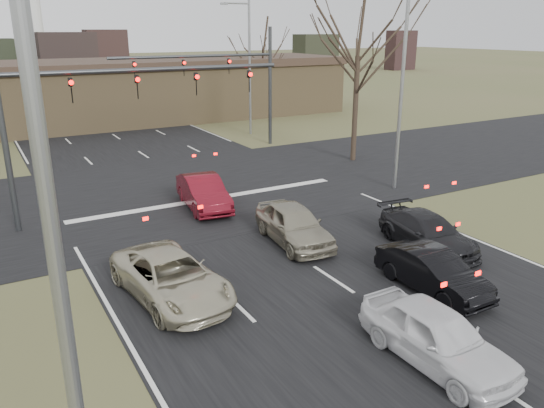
{
  "coord_description": "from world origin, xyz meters",
  "views": [
    {
      "loc": [
        -9.57,
        -9.65,
        7.83
      ],
      "look_at": [
        -0.8,
        5.64,
        2.0
      ],
      "focal_mm": 35.0,
      "sensor_mm": 36.0,
      "label": 1
    }
  ],
  "objects": [
    {
      "name": "mast_arm_far",
      "position": [
        6.18,
        23.0,
        5.02
      ],
      "size": [
        11.12,
        0.24,
        8.0
      ],
      "color": "#383A3D",
      "rests_on": "ground"
    },
    {
      "name": "streetlight_right_far",
      "position": [
        9.32,
        27.0,
        5.59
      ],
      "size": [
        2.34,
        0.25,
        10.0
      ],
      "color": "gray",
      "rests_on": "ground"
    },
    {
      "name": "building",
      "position": [
        2.0,
        38.0,
        2.67
      ],
      "size": [
        42.4,
        10.4,
        5.3
      ],
      "color": "olive",
      "rests_on": "ground"
    },
    {
      "name": "tree_right_near",
      "position": [
        11.0,
        16.0,
        8.9
      ],
      "size": [
        6.9,
        6.9,
        11.5
      ],
      "color": "black",
      "rests_on": "ground"
    },
    {
      "name": "car_silver_suv",
      "position": [
        -5.0,
        4.46,
        0.69
      ],
      "size": [
        2.82,
        5.21,
        1.39
      ],
      "primitive_type": "imported",
      "rotation": [
        0.0,
        0.0,
        0.11
      ],
      "color": "#BAB296",
      "rests_on": "ground"
    },
    {
      "name": "mast_arm_near",
      "position": [
        -5.23,
        13.0,
        5.07
      ],
      "size": [
        12.12,
        0.24,
        8.0
      ],
      "color": "#383A3D",
      "rests_on": "ground"
    },
    {
      "name": "car_silver_ahead",
      "position": [
        0.57,
        6.37,
        0.75
      ],
      "size": [
        2.27,
        4.59,
        1.5
      ],
      "primitive_type": "imported",
      "rotation": [
        0.0,
        0.0,
        -0.12
      ],
      "color": "gray",
      "rests_on": "ground"
    },
    {
      "name": "car_red_ahead",
      "position": [
        -0.79,
        11.96,
        0.74
      ],
      "size": [
        2.15,
        4.67,
        1.48
      ],
      "primitive_type": "imported",
      "rotation": [
        0.0,
        0.0,
        -0.13
      ],
      "color": "maroon",
      "rests_on": "ground"
    },
    {
      "name": "road_main",
      "position": [
        0.0,
        60.0,
        0.01
      ],
      "size": [
        14.0,
        300.0,
        0.02
      ],
      "primitive_type": "cube",
      "color": "black",
      "rests_on": "ground"
    },
    {
      "name": "tree_right_far",
      "position": [
        15.0,
        35.0,
        6.96
      ],
      "size": [
        5.4,
        5.4,
        9.0
      ],
      "color": "black",
      "rests_on": "ground"
    },
    {
      "name": "streetlight_right_near",
      "position": [
        8.82,
        10.0,
        5.59
      ],
      "size": [
        2.34,
        0.25,
        10.0
      ],
      "color": "gray",
      "rests_on": "ground"
    },
    {
      "name": "car_white_sedan",
      "position": [
        -0.5,
        -1.9,
        0.73
      ],
      "size": [
        1.77,
        4.3,
        1.46
      ],
      "primitive_type": "imported",
      "rotation": [
        0.0,
        0.0,
        0.01
      ],
      "color": "silver",
      "rests_on": "ground"
    },
    {
      "name": "car_black_hatch",
      "position": [
        2.24,
        0.87,
        0.65
      ],
      "size": [
        1.4,
        3.96,
        1.3
      ],
      "primitive_type": "imported",
      "rotation": [
        0.0,
        0.0,
        -0.0
      ],
      "color": "black",
      "rests_on": "ground"
    },
    {
      "name": "car_charcoal_sedan",
      "position": [
        4.59,
        3.4,
        0.65
      ],
      "size": [
        2.32,
        4.66,
        1.3
      ],
      "primitive_type": "imported",
      "rotation": [
        0.0,
        0.0,
        -0.11
      ],
      "color": "black",
      "rests_on": "ground"
    },
    {
      "name": "road_cross",
      "position": [
        0.0,
        15.0,
        0.01
      ],
      "size": [
        200.0,
        14.0,
        0.02
      ],
      "primitive_type": "cube",
      "color": "black",
      "rests_on": "ground"
    },
    {
      "name": "streetlight_left",
      "position": [
        -8.82,
        -4.0,
        5.59
      ],
      "size": [
        2.34,
        0.25,
        10.0
      ],
      "color": "gray",
      "rests_on": "ground"
    },
    {
      "name": "ground",
      "position": [
        0.0,
        0.0,
        0.0
      ],
      "size": [
        360.0,
        360.0,
        0.0
      ],
      "primitive_type": "plane",
      "color": "#4C532C",
      "rests_on": "ground"
    }
  ]
}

